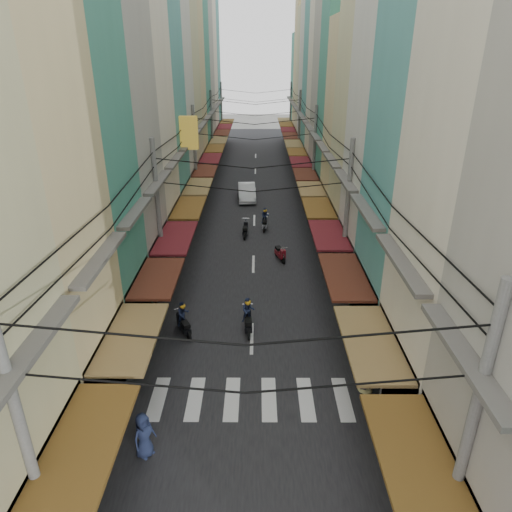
{
  "coord_description": "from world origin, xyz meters",
  "views": [
    {
      "loc": [
        0.26,
        -19.52,
        12.02
      ],
      "look_at": [
        0.18,
        2.88,
        1.96
      ],
      "focal_mm": 32.0,
      "sensor_mm": 36.0,
      "label": 1
    }
  ],
  "objects_px": {
    "traffic_sign": "(385,356)",
    "market_umbrella": "(422,324)",
    "bicycle": "(392,296)",
    "white_car": "(247,200)"
  },
  "relations": [
    {
      "from": "market_umbrella",
      "to": "white_car",
      "type": "bearing_deg",
      "value": 107.07
    },
    {
      "from": "market_umbrella",
      "to": "traffic_sign",
      "type": "relative_size",
      "value": 0.89
    },
    {
      "from": "bicycle",
      "to": "market_umbrella",
      "type": "distance_m",
      "value": 6.89
    },
    {
      "from": "white_car",
      "to": "market_umbrella",
      "type": "relative_size",
      "value": 1.85
    },
    {
      "from": "bicycle",
      "to": "market_umbrella",
      "type": "bearing_deg",
      "value": 172.37
    },
    {
      "from": "market_umbrella",
      "to": "traffic_sign",
      "type": "xyz_separation_m",
      "value": [
        -1.87,
        -1.83,
        -0.17
      ]
    },
    {
      "from": "traffic_sign",
      "to": "market_umbrella",
      "type": "bearing_deg",
      "value": 44.31
    },
    {
      "from": "bicycle",
      "to": "traffic_sign",
      "type": "height_order",
      "value": "traffic_sign"
    },
    {
      "from": "white_car",
      "to": "market_umbrella",
      "type": "xyz_separation_m",
      "value": [
        7.35,
        -23.94,
        2.36
      ]
    },
    {
      "from": "white_car",
      "to": "traffic_sign",
      "type": "height_order",
      "value": "traffic_sign"
    }
  ]
}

